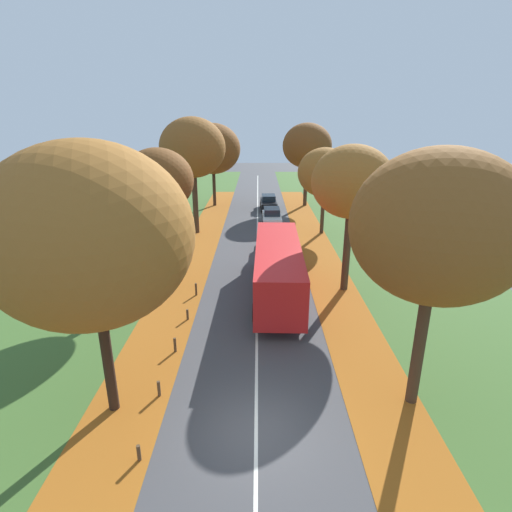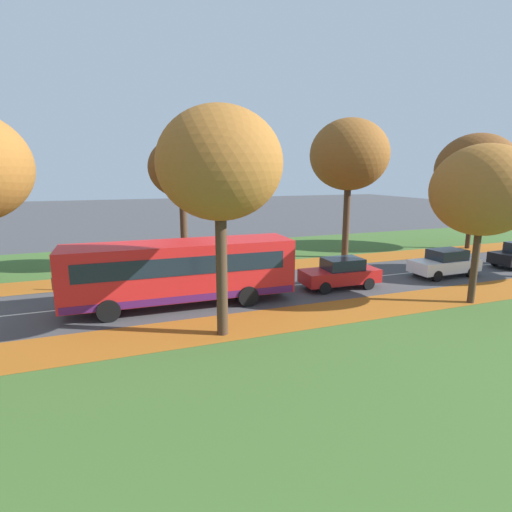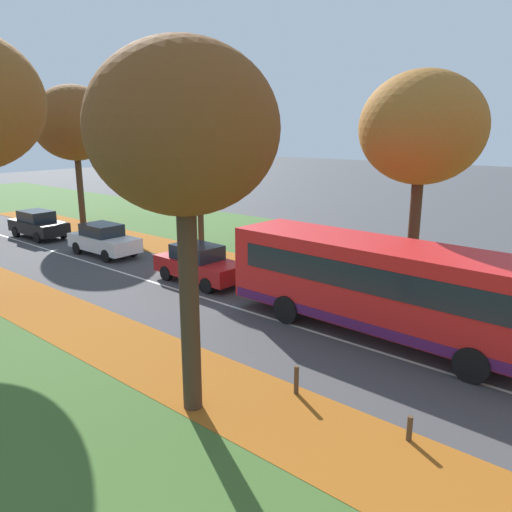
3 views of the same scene
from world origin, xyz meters
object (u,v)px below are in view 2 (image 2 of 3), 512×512
at_px(bollard_third, 53,284).
at_px(bollard_fifth, 166,274).
at_px(tree_left_far, 476,169).
at_px(bollard_fourth, 112,280).
at_px(tree_left_mid, 349,155).
at_px(car_white_following, 445,263).
at_px(bus, 181,270).
at_px(car_red_lead, 340,273).
at_px(tree_right_near, 220,165).
at_px(tree_right_mid, 483,191).
at_px(tree_left_near, 182,169).

bearing_deg(bollard_third, bollard_fifth, 89.42).
distance_m(tree_left_far, bollard_fourth, 28.31).
height_order(tree_left_mid, bollard_third, tree_left_mid).
height_order(tree_left_far, car_white_following, tree_left_far).
distance_m(bus, car_red_lead, 8.56).
bearing_deg(bollard_fourth, tree_left_far, 93.03).
height_order(tree_right_near, car_white_following, tree_right_near).
distance_m(tree_left_mid, bollard_fourth, 17.71).
distance_m(tree_right_mid, bollard_third, 21.69).
bearing_deg(bollard_third, tree_right_mid, 63.97).
bearing_deg(bus, tree_right_near, 11.96).
bearing_deg(car_red_lead, bollard_fourth, -112.74).
distance_m(tree_right_near, bollard_fourth, 11.33).
distance_m(tree_left_mid, tree_left_far, 11.50).
distance_m(tree_left_near, tree_left_mid, 11.75).
xyz_separation_m(tree_left_far, tree_right_mid, (10.67, -11.57, -1.07)).
relative_size(bus, car_red_lead, 2.46).
bearing_deg(bus, tree_right_mid, 70.93).
xyz_separation_m(tree_left_near, car_red_lead, (6.90, 7.09, -5.52)).
relative_size(tree_left_far, tree_right_near, 1.08).
xyz_separation_m(bollard_fourth, bollard_fifth, (0.01, 2.94, 0.09)).
bearing_deg(tree_left_mid, bus, -63.30).
relative_size(tree_left_far, bollard_third, 13.46).
distance_m(tree_left_near, tree_left_far, 23.17).
bearing_deg(tree_left_mid, bollard_third, -84.52).
relative_size(tree_right_mid, bus, 0.71).
bearing_deg(tree_right_near, tree_left_mid, 130.89).
xyz_separation_m(tree_right_mid, bollard_fifth, (-9.21, -13.10, -4.93)).
xyz_separation_m(tree_right_mid, bus, (-4.50, -13.01, -3.60)).
xyz_separation_m(tree_left_mid, car_red_lead, (6.72, -4.61, -6.49)).
distance_m(tree_left_mid, bollard_third, 20.40).
bearing_deg(tree_right_mid, car_red_lead, -134.22).
relative_size(tree_left_mid, car_red_lead, 2.31).
height_order(bollard_fourth, bus, bus).
distance_m(tree_left_near, bollard_third, 9.72).
xyz_separation_m(tree_right_mid, bollard_third, (-9.26, -18.97, -4.96)).
distance_m(car_red_lead, car_white_following, 7.21).
height_order(tree_left_mid, car_white_following, tree_left_mid).
xyz_separation_m(tree_right_near, car_red_lead, (-3.90, 7.66, -5.55)).
distance_m(bollard_fourth, car_white_following, 19.38).
bearing_deg(tree_right_mid, tree_left_near, -134.20).
bearing_deg(tree_left_mid, tree_left_near, -90.87).
xyz_separation_m(tree_left_mid, bus, (6.60, -13.12, -5.60)).
distance_m(bollard_third, bollard_fourth, 2.94).
bearing_deg(tree_right_near, bollard_fourth, -156.06).
xyz_separation_m(bollard_fourth, car_white_following, (4.88, 18.74, 0.53)).
height_order(tree_left_near, tree_left_mid, tree_left_mid).
height_order(tree_right_near, bollard_fifth, tree_right_near).
xyz_separation_m(bus, car_white_following, (0.17, 15.72, -0.89)).
distance_m(tree_left_near, tree_right_near, 10.82).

